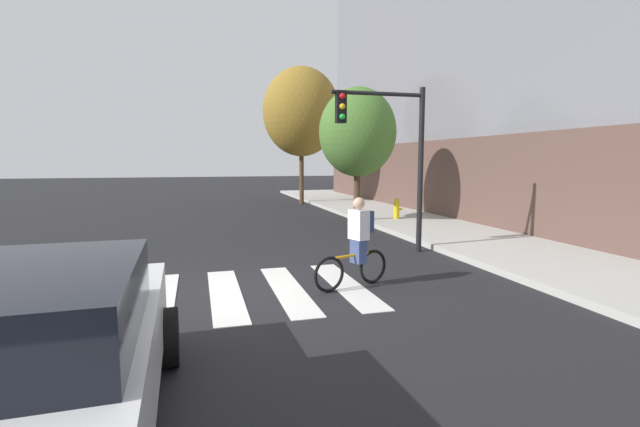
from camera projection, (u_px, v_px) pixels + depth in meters
ground_plane at (229, 294)px, 8.03m from camera, size 120.00×120.00×0.00m
sidewalk at (616, 261)px, 10.32m from camera, size 6.50×50.00×0.15m
crosswalk_stripes at (226, 294)px, 8.01m from camera, size 5.06×3.31×0.01m
sedan_near at (26, 365)px, 3.42m from camera, size 2.27×4.65×1.59m
cyclist at (357, 242)px, 8.41m from camera, size 1.63×0.63×1.69m
traffic_light_near at (391, 141)px, 11.22m from camera, size 2.47×0.28×4.20m
fire_hydrant at (397, 209)px, 17.23m from camera, size 0.33×0.22×0.78m
street_tree_near at (358, 132)px, 16.45m from camera, size 2.83×2.83×5.04m
street_tree_mid at (301, 112)px, 24.07m from camera, size 4.13×4.13×7.34m
corner_building at (590, 74)px, 22.41m from camera, size 19.18×24.60×13.42m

